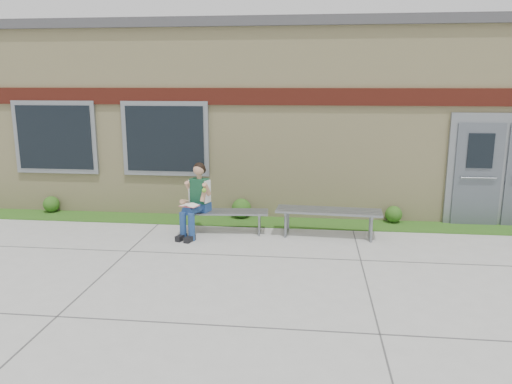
# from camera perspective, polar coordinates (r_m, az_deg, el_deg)

# --- Properties ---
(ground) EXTENTS (80.00, 80.00, 0.00)m
(ground) POSITION_cam_1_polar(r_m,az_deg,el_deg) (8.02, 5.00, -8.75)
(ground) COLOR #9E9E99
(ground) RESTS_ON ground
(grass_strip) EXTENTS (16.00, 0.80, 0.02)m
(grass_strip) POSITION_cam_1_polar(r_m,az_deg,el_deg) (10.49, 5.41, -3.57)
(grass_strip) COLOR #174B14
(grass_strip) RESTS_ON ground
(school_building) EXTENTS (16.20, 6.22, 4.20)m
(school_building) POSITION_cam_1_polar(r_m,az_deg,el_deg) (13.49, 5.90, 9.03)
(school_building) COLOR beige
(school_building) RESTS_ON ground
(bench_left) EXTENTS (1.71, 0.60, 0.44)m
(bench_left) POSITION_cam_1_polar(r_m,az_deg,el_deg) (9.77, -3.54, -2.75)
(bench_left) COLOR slate
(bench_left) RESTS_ON ground
(bench_right) EXTENTS (2.02, 0.68, 0.52)m
(bench_right) POSITION_cam_1_polar(r_m,az_deg,el_deg) (9.62, 8.28, -2.72)
(bench_right) COLOR slate
(bench_right) RESTS_ON ground
(girl) EXTENTS (0.60, 0.92, 1.39)m
(girl) POSITION_cam_1_polar(r_m,az_deg,el_deg) (9.59, -6.87, -0.79)
(girl) COLOR navy
(girl) RESTS_ON ground
(shrub_west) EXTENTS (0.36, 0.36, 0.36)m
(shrub_west) POSITION_cam_1_polar(r_m,az_deg,el_deg) (12.17, -22.35, -1.29)
(shrub_west) COLOR #174B14
(shrub_west) RESTS_ON grass_strip
(shrub_mid) EXTENTS (0.42, 0.42, 0.42)m
(shrub_mid) POSITION_cam_1_polar(r_m,az_deg,el_deg) (10.77, -1.68, -1.87)
(shrub_mid) COLOR #174B14
(shrub_mid) RESTS_ON grass_strip
(shrub_east) EXTENTS (0.35, 0.35, 0.35)m
(shrub_east) POSITION_cam_1_polar(r_m,az_deg,el_deg) (10.81, 15.46, -2.46)
(shrub_east) COLOR #174B14
(shrub_east) RESTS_ON grass_strip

